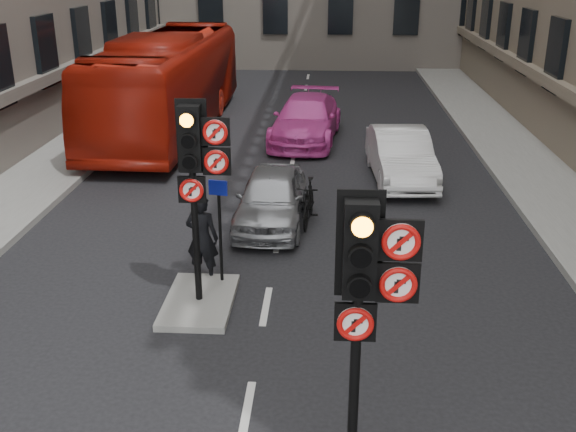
# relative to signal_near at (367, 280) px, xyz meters

# --- Properties ---
(pavement_left) EXTENTS (3.00, 50.00, 0.16)m
(pavement_left) POSITION_rel_signal_near_xyz_m (-8.69, 11.01, -2.50)
(pavement_left) COLOR gray
(pavement_left) RESTS_ON ground
(pavement_right) EXTENTS (3.00, 50.00, 0.16)m
(pavement_right) POSITION_rel_signal_near_xyz_m (5.71, 11.01, -2.50)
(pavement_right) COLOR gray
(pavement_right) RESTS_ON ground
(centre_island) EXTENTS (1.20, 2.00, 0.12)m
(centre_island) POSITION_rel_signal_near_xyz_m (-2.69, 4.01, -2.52)
(centre_island) COLOR gray
(centre_island) RESTS_ON ground
(signal_near) EXTENTS (0.91, 0.40, 3.58)m
(signal_near) POSITION_rel_signal_near_xyz_m (0.00, 0.00, 0.00)
(signal_near) COLOR black
(signal_near) RESTS_ON ground
(signal_far) EXTENTS (0.91, 0.40, 3.58)m
(signal_far) POSITION_rel_signal_near_xyz_m (-2.60, 4.00, 0.12)
(signal_far) COLOR black
(signal_far) RESTS_ON centre_island
(car_silver) EXTENTS (1.63, 3.79, 1.28)m
(car_silver) POSITION_rel_signal_near_xyz_m (-1.71, 7.96, -1.94)
(car_silver) COLOR #94979B
(car_silver) RESTS_ON ground
(car_white) EXTENTS (1.74, 4.32, 1.39)m
(car_white) POSITION_rel_signal_near_xyz_m (1.58, 11.41, -1.89)
(car_white) COLOR silver
(car_white) RESTS_ON ground
(car_pink) EXTENTS (2.52, 5.18, 1.45)m
(car_pink) POSITION_rel_signal_near_xyz_m (-1.16, 15.45, -1.86)
(car_pink) COLOR #DB40A5
(car_pink) RESTS_ON ground
(bus_red) EXTENTS (3.10, 12.16, 3.37)m
(bus_red) POSITION_rel_signal_near_xyz_m (-5.99, 16.60, -0.90)
(bus_red) COLOR #98170B
(bus_red) RESTS_ON ground
(motorcycle) EXTENTS (0.63, 1.74, 1.02)m
(motorcycle) POSITION_rel_signal_near_xyz_m (-0.85, 8.05, -2.07)
(motorcycle) COLOR black
(motorcycle) RESTS_ON ground
(motorcyclist) EXTENTS (0.69, 0.51, 1.73)m
(motorcyclist) POSITION_rel_signal_near_xyz_m (-2.78, 5.01, -1.72)
(motorcyclist) COLOR black
(motorcyclist) RESTS_ON ground
(info_sign) EXTENTS (0.34, 0.13, 2.00)m
(info_sign) POSITION_rel_signal_near_xyz_m (-2.39, 4.74, -1.17)
(info_sign) COLOR black
(info_sign) RESTS_ON centre_island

